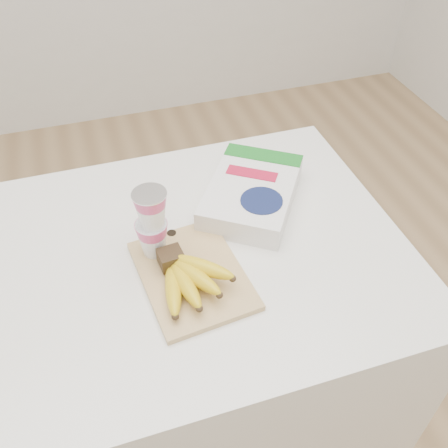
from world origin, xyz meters
name	(u,v)px	position (x,y,z in m)	size (l,w,h in m)	color
room	(110,3)	(0.00, 0.00, 1.35)	(4.00, 4.00, 4.00)	tan
table	(165,364)	(0.00, 0.00, 0.41)	(1.10, 0.74, 0.83)	white
cutting_board	(192,275)	(0.07, -0.08, 0.83)	(0.20, 0.27, 0.01)	#E2BD7C
bananas	(187,277)	(0.06, -0.10, 0.87)	(0.15, 0.17, 0.06)	#382816
yogurt_stack	(152,222)	(0.02, 0.00, 0.93)	(0.07, 0.07, 0.16)	white
cereal_box	(252,193)	(0.27, 0.11, 0.86)	(0.31, 0.34, 0.06)	white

